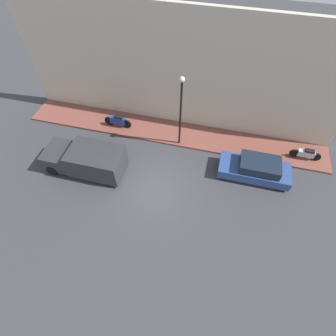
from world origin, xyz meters
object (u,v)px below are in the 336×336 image
scooter_silver (306,154)px  motorcycle_blue (118,121)px  parked_car (256,169)px  delivery_van (85,159)px  streetlamp (181,106)px

scooter_silver → motorcycle_blue: bearing=90.3°
parked_car → delivery_van: (-1.88, 9.48, 0.25)m
delivery_van → parked_car: bearing=-78.8°
parked_car → delivery_van: bearing=101.2°
motorcycle_blue → delivery_van: bearing=173.0°
motorcycle_blue → scooter_silver: bearing=-89.7°
scooter_silver → parked_car: bearing=124.2°
parked_car → scooter_silver: size_ratio=2.21×
delivery_van → motorcycle_blue: size_ratio=2.48×
parked_car → scooter_silver: (1.96, -2.88, -0.08)m
scooter_silver → streetlamp: 8.04m
motorcycle_blue → scooter_silver: size_ratio=1.03×
motorcycle_blue → streetlamp: size_ratio=0.39×
parked_car → delivery_van: delivery_van is taller
streetlamp → scooter_silver: bearing=-85.8°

